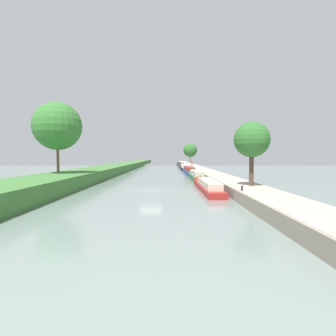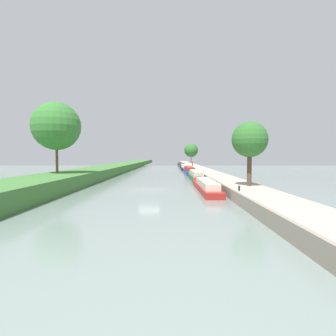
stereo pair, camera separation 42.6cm
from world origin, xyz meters
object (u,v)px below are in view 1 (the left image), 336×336
at_px(narrowboat_maroon, 182,166).
at_px(person_walking, 192,163).
at_px(narrowboat_black, 184,168).
at_px(mooring_bollard_far, 184,163).
at_px(mooring_bollard_near, 242,188).
at_px(narrowboat_green, 196,176).
at_px(narrowboat_teal, 179,165).
at_px(narrowboat_blue, 189,171).
at_px(narrowboat_red, 207,186).

distance_m(narrowboat_maroon, person_walking, 9.25).
xyz_separation_m(narrowboat_black, mooring_bollard_far, (1.87, 35.19, 0.56)).
bearing_deg(mooring_bollard_near, narrowboat_black, 91.97).
relative_size(narrowboat_black, narrowboat_maroon, 0.83).
bearing_deg(person_walking, narrowboat_maroon, 106.69).
bearing_deg(narrowboat_green, mooring_bollard_near, -85.63).
height_order(narrowboat_maroon, narrowboat_teal, narrowboat_maroon).
distance_m(narrowboat_black, person_walking, 6.13).
distance_m(narrowboat_black, narrowboat_teal, 29.62).
xyz_separation_m(narrowboat_black, person_walking, (2.82, 5.31, 1.21)).
relative_size(narrowboat_teal, person_walking, 7.29).
bearing_deg(narrowboat_blue, mooring_bollard_far, 88.08).
xyz_separation_m(narrowboat_green, narrowboat_blue, (-0.04, 15.65, 0.01)).
relative_size(narrowboat_red, person_walking, 8.65).
bearing_deg(person_walking, narrowboat_teal, 96.84).
xyz_separation_m(person_walking, mooring_bollard_far, (-0.95, 29.88, -0.65)).
distance_m(narrowboat_blue, mooring_bollard_near, 37.95).
bearing_deg(mooring_bollard_far, narrowboat_green, -91.45).
xyz_separation_m(narrowboat_blue, narrowboat_black, (-0.14, 16.45, -0.04)).
bearing_deg(mooring_bollard_near, narrowboat_green, 94.37).
distance_m(narrowboat_blue, person_walking, 21.96).
height_order(narrowboat_blue, narrowboat_maroon, narrowboat_blue).
xyz_separation_m(narrowboat_green, narrowboat_maroon, (0.02, 46.19, -0.09)).
bearing_deg(narrowboat_green, mooring_bollard_far, 88.55).
xyz_separation_m(narrowboat_maroon, person_walking, (2.63, -8.77, 1.28)).
xyz_separation_m(narrowboat_green, mooring_bollard_near, (1.70, -22.25, 0.54)).
xyz_separation_m(narrowboat_black, narrowboat_maroon, (0.19, 14.08, -0.07)).
bearing_deg(narrowboat_maroon, narrowboat_teal, 91.05).
height_order(narrowboat_maroon, mooring_bollard_near, mooring_bollard_near).
bearing_deg(narrowboat_black, mooring_bollard_far, 86.95).
xyz_separation_m(narrowboat_blue, person_walking, (2.68, 21.76, 1.18)).
xyz_separation_m(narrowboat_red, narrowboat_blue, (0.18, 29.88, 0.13)).
relative_size(narrowboat_blue, narrowboat_maroon, 1.11).
xyz_separation_m(narrowboat_red, narrowboat_green, (0.21, 14.23, 0.12)).
relative_size(narrowboat_green, narrowboat_maroon, 0.91).
height_order(narrowboat_green, narrowboat_maroon, narrowboat_green).
xyz_separation_m(narrowboat_red, narrowboat_black, (0.04, 46.34, 0.09)).
relative_size(narrowboat_black, narrowboat_teal, 1.04).
relative_size(narrowboat_green, mooring_bollard_far, 30.75).
height_order(narrowboat_green, mooring_bollard_far, narrowboat_green).
distance_m(narrowboat_red, narrowboat_green, 14.23).
bearing_deg(person_walking, narrowboat_green, -94.05).
bearing_deg(narrowboat_black, person_walking, 61.99).
bearing_deg(narrowboat_teal, mooring_bollard_far, 70.54).
distance_m(narrowboat_maroon, mooring_bollard_near, 68.46).
distance_m(narrowboat_green, narrowboat_teal, 61.73).
bearing_deg(narrowboat_maroon, mooring_bollard_near, -88.59).
bearing_deg(narrowboat_black, narrowboat_teal, 90.18).
bearing_deg(narrowboat_teal, narrowboat_red, -89.96).
xyz_separation_m(narrowboat_teal, mooring_bollard_far, (1.97, 5.56, 0.65)).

